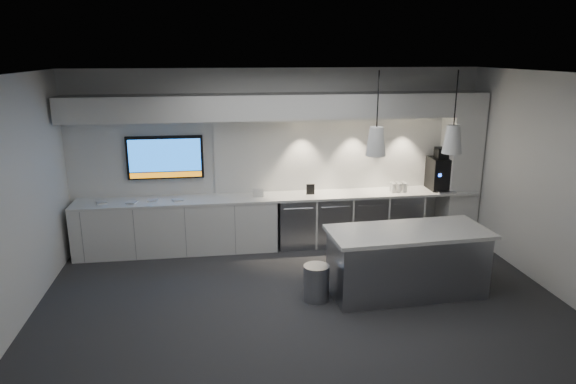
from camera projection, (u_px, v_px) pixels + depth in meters
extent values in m
plane|color=#2B2B2E|center=(303.00, 304.00, 6.85)|extent=(7.00, 7.00, 0.00)
plane|color=black|center=(305.00, 74.00, 6.05)|extent=(7.00, 7.00, 0.00)
plane|color=silver|center=(278.00, 157.00, 8.83)|extent=(7.00, 0.00, 7.00)
plane|color=silver|center=(358.00, 281.00, 4.06)|extent=(7.00, 0.00, 7.00)
plane|color=silver|center=(7.00, 208.00, 5.96)|extent=(0.00, 7.00, 7.00)
plane|color=silver|center=(558.00, 186.00, 6.94)|extent=(0.00, 7.00, 7.00)
cube|color=silver|center=(281.00, 197.00, 8.69)|extent=(6.80, 0.65, 0.04)
cube|color=white|center=(177.00, 227.00, 8.56)|extent=(3.30, 0.63, 0.86)
cube|color=#919399|center=(295.00, 221.00, 8.84)|extent=(0.60, 0.61, 0.85)
cube|color=#919399|center=(331.00, 220.00, 8.93)|extent=(0.60, 0.61, 0.85)
cube|color=#919399|center=(366.00, 218.00, 9.02)|extent=(0.60, 0.61, 0.85)
cube|color=#919399|center=(400.00, 217.00, 9.11)|extent=(0.60, 0.61, 0.85)
cube|color=white|center=(346.00, 152.00, 8.97)|extent=(4.60, 0.03, 1.30)
cube|color=white|center=(280.00, 106.00, 8.31)|extent=(6.90, 0.60, 0.40)
cube|color=white|center=(460.00, 166.00, 9.05)|extent=(0.55, 0.55, 2.60)
cube|color=black|center=(165.00, 157.00, 8.50)|extent=(1.25, 0.06, 0.72)
cube|color=blue|center=(165.00, 155.00, 8.46)|extent=(1.17, 0.00, 0.54)
cube|color=#CE710C|center=(166.00, 175.00, 8.55)|extent=(1.17, 0.00, 0.09)
cube|color=#919399|center=(407.00, 263.00, 7.07)|extent=(2.11, 0.93, 0.87)
cube|color=silver|center=(409.00, 232.00, 6.95)|extent=(2.22, 1.04, 0.05)
cylinder|color=#919399|center=(316.00, 283.00, 6.91)|extent=(0.45, 0.45, 0.49)
cube|color=black|center=(441.00, 173.00, 9.04)|extent=(0.42, 0.47, 0.56)
cube|color=black|center=(442.00, 153.00, 8.94)|extent=(0.23, 0.23, 0.18)
cube|color=#919399|center=(446.00, 192.00, 8.87)|extent=(0.31, 0.21, 0.03)
cube|color=black|center=(310.00, 189.00, 8.73)|extent=(0.14, 0.03, 0.18)
cube|color=silver|center=(258.00, 193.00, 8.58)|extent=(0.18, 0.04, 0.14)
cube|color=#BBBBBB|center=(101.00, 202.00, 8.26)|extent=(0.20, 0.20, 0.02)
cube|color=#BBBBBB|center=(132.00, 202.00, 8.25)|extent=(0.20, 0.20, 0.02)
cube|color=#BBBBBB|center=(152.00, 200.00, 8.38)|extent=(0.17, 0.17, 0.02)
cube|color=#BBBBBB|center=(178.00, 200.00, 8.39)|extent=(0.20, 0.20, 0.02)
cone|color=white|center=(376.00, 141.00, 6.54)|extent=(0.26, 0.26, 0.37)
cylinder|color=black|center=(378.00, 99.00, 6.40)|extent=(0.02, 0.02, 0.70)
cone|color=white|center=(453.00, 139.00, 6.69)|extent=(0.26, 0.26, 0.37)
cylinder|color=black|center=(456.00, 98.00, 6.54)|extent=(0.02, 0.02, 0.70)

